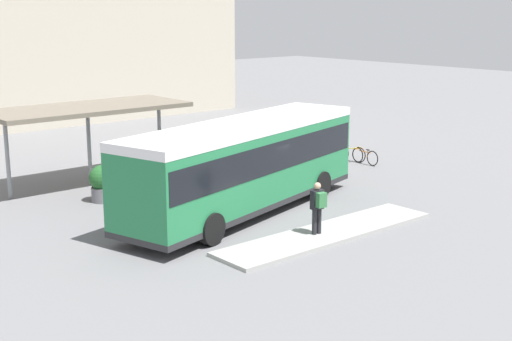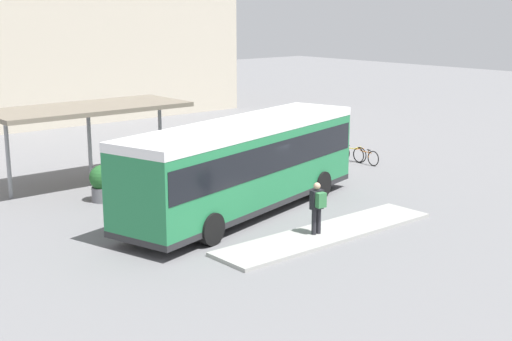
% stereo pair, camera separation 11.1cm
% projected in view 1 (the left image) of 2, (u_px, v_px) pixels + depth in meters
% --- Properties ---
extents(ground_plane, '(120.00, 120.00, 0.00)m').
position_uv_depth(ground_plane, '(244.00, 213.00, 25.29)').
color(ground_plane, slate).
extents(curb_island, '(8.30, 1.80, 0.12)m').
position_uv_depth(curb_island, '(328.00, 233.00, 22.83)').
color(curb_island, '#9E9E99').
rests_on(curb_island, ground_plane).
extents(city_bus, '(11.29, 5.30, 3.27)m').
position_uv_depth(city_bus, '(244.00, 161.00, 24.87)').
color(city_bus, '#237A47').
rests_on(city_bus, ground_plane).
extents(pedestrian_waiting, '(0.43, 0.46, 1.68)m').
position_uv_depth(pedestrian_waiting, '(318.00, 205.00, 22.34)').
color(pedestrian_waiting, '#232328').
rests_on(pedestrian_waiting, curb_island).
extents(bicycle_orange, '(0.48, 1.67, 0.72)m').
position_uv_depth(bicycle_orange, '(365.00, 156.00, 33.15)').
color(bicycle_orange, black).
rests_on(bicycle_orange, ground_plane).
extents(bicycle_yellow, '(0.48, 1.77, 0.77)m').
position_uv_depth(bicycle_yellow, '(350.00, 153.00, 33.78)').
color(bicycle_yellow, black).
rests_on(bicycle_yellow, ground_plane).
extents(bicycle_red, '(0.48, 1.57, 0.68)m').
position_uv_depth(bicycle_red, '(336.00, 151.00, 34.47)').
color(bicycle_red, black).
rests_on(bicycle_red, ground_plane).
extents(station_shelter, '(8.02, 3.50, 3.24)m').
position_uv_depth(station_shelter, '(87.00, 110.00, 28.78)').
color(station_shelter, '#706656').
rests_on(station_shelter, ground_plane).
extents(potted_planter_near_shelter, '(0.97, 0.97, 1.40)m').
position_uv_depth(potted_planter_near_shelter, '(102.00, 183.00, 26.66)').
color(potted_planter_near_shelter, slate).
rests_on(potted_planter_near_shelter, ground_plane).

